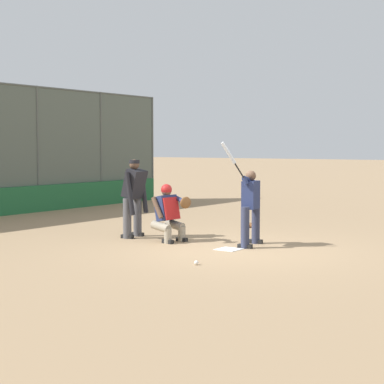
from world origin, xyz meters
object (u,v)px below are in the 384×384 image
Objects in this scene: umpire_home at (134,196)px; baseball_loose at (196,263)px; batter_at_plate at (250,205)px; fielding_glove_on_dirt at (251,225)px; catcher_behind_plate at (169,212)px.

umpire_home is 22.81× the size of baseball_loose.
umpire_home is at bearing -92.76° from batter_at_plate.
umpire_home reaches higher than baseball_loose.
umpire_home is at bearing -21.65° from fielding_glove_on_dirt.
batter_at_plate is at bearing -172.18° from baseball_loose.
umpire_home is at bearing -85.08° from catcher_behind_plate.
batter_at_plate is 2.68m from umpire_home.
umpire_home is 5.40× the size of fielding_glove_on_dirt.
baseball_loose is (1.81, 1.96, -0.58)m from catcher_behind_plate.
batter_at_plate reaches higher than baseball_loose.
fielding_glove_on_dirt is (-2.96, 1.18, -0.85)m from umpire_home.
fielding_glove_on_dirt is at bearing -162.04° from batter_at_plate.
fielding_glove_on_dirt reaches higher than baseball_loose.
batter_at_plate reaches higher than umpire_home.
fielding_glove_on_dirt is at bearing 151.57° from umpire_home.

